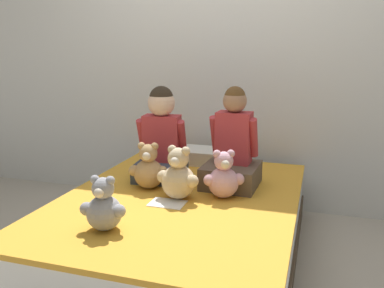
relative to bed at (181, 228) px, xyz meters
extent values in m
plane|color=#B2A899|center=(0.00, 0.00, -0.21)|extent=(14.00, 14.00, 0.00)
cube|color=silver|center=(0.00, 1.10, 1.04)|extent=(8.00, 0.06, 2.50)
cube|color=#473828|center=(0.00, 0.00, -0.13)|extent=(1.43, 1.91, 0.18)
cube|color=silver|center=(0.00, 0.00, 0.08)|extent=(1.40, 1.87, 0.23)
cube|color=gold|center=(0.00, 0.00, 0.20)|extent=(1.42, 1.89, 0.03)
cube|color=#384251|center=(-0.25, 0.29, 0.28)|extent=(0.37, 0.36, 0.12)
cube|color=#B23338|center=(-0.25, 0.34, 0.50)|extent=(0.27, 0.16, 0.32)
sphere|color=beige|center=(-0.25, 0.34, 0.75)|extent=(0.19, 0.19, 0.19)
sphere|color=#2D2319|center=(-0.25, 0.34, 0.78)|extent=(0.17, 0.17, 0.17)
cylinder|color=#B23338|center=(-0.40, 0.32, 0.51)|extent=(0.07, 0.15, 0.26)
cylinder|color=#B23338|center=(-0.11, 0.35, 0.51)|extent=(0.07, 0.15, 0.26)
cube|color=brown|center=(0.26, 0.29, 0.29)|extent=(0.37, 0.38, 0.15)
cube|color=#B23338|center=(0.26, 0.34, 0.54)|extent=(0.23, 0.16, 0.34)
sphere|color=#9E7051|center=(0.26, 0.34, 0.78)|extent=(0.16, 0.16, 0.16)
sphere|color=brown|center=(0.26, 0.34, 0.81)|extent=(0.14, 0.14, 0.14)
cylinder|color=#B23338|center=(0.13, 0.35, 0.55)|extent=(0.06, 0.15, 0.28)
cylinder|color=#B23338|center=(0.39, 0.34, 0.55)|extent=(0.06, 0.15, 0.28)
sphere|color=tan|center=(-0.25, 0.08, 0.32)|extent=(0.19, 0.19, 0.19)
sphere|color=tan|center=(-0.25, 0.08, 0.45)|extent=(0.12, 0.12, 0.12)
sphere|color=beige|center=(-0.24, 0.03, 0.45)|extent=(0.05, 0.05, 0.05)
sphere|color=tan|center=(-0.29, 0.07, 0.50)|extent=(0.05, 0.05, 0.05)
sphere|color=tan|center=(-0.21, 0.09, 0.50)|extent=(0.05, 0.05, 0.05)
sphere|color=tan|center=(-0.33, 0.04, 0.34)|extent=(0.07, 0.07, 0.07)
sphere|color=tan|center=(-0.15, 0.08, 0.34)|extent=(0.07, 0.07, 0.07)
sphere|color=#DBA3B2|center=(0.26, 0.06, 0.31)|extent=(0.19, 0.19, 0.19)
sphere|color=#DBA3B2|center=(0.26, 0.06, 0.45)|extent=(0.12, 0.12, 0.12)
sphere|color=beige|center=(0.28, 0.02, 0.44)|extent=(0.05, 0.05, 0.05)
sphere|color=#DBA3B2|center=(0.22, 0.05, 0.50)|extent=(0.05, 0.05, 0.05)
sphere|color=#DBA3B2|center=(0.30, 0.08, 0.50)|extent=(0.05, 0.05, 0.05)
sphere|color=#DBA3B2|center=(0.18, 0.01, 0.34)|extent=(0.07, 0.07, 0.07)
sphere|color=#DBA3B2|center=(0.35, 0.08, 0.34)|extent=(0.07, 0.07, 0.07)
sphere|color=#D1B78E|center=(0.00, -0.04, 0.32)|extent=(0.21, 0.21, 0.21)
sphere|color=#D1B78E|center=(0.00, -0.04, 0.47)|extent=(0.13, 0.13, 0.13)
sphere|color=beige|center=(0.00, -0.09, 0.47)|extent=(0.06, 0.06, 0.06)
sphere|color=#D1B78E|center=(-0.04, -0.03, 0.52)|extent=(0.05, 0.05, 0.05)
sphere|color=#D1B78E|center=(0.05, -0.05, 0.52)|extent=(0.05, 0.05, 0.05)
sphere|color=#D1B78E|center=(-0.10, -0.04, 0.35)|extent=(0.08, 0.08, 0.08)
sphere|color=#D1B78E|center=(0.10, -0.08, 0.35)|extent=(0.08, 0.08, 0.08)
sphere|color=#939399|center=(-0.21, -0.57, 0.31)|extent=(0.18, 0.18, 0.18)
sphere|color=#939399|center=(-0.21, -0.57, 0.44)|extent=(0.11, 0.11, 0.11)
sphere|color=beige|center=(-0.20, -0.62, 0.43)|extent=(0.05, 0.05, 0.05)
sphere|color=#939399|center=(-0.25, -0.58, 0.48)|extent=(0.05, 0.05, 0.05)
sphere|color=#939399|center=(-0.17, -0.57, 0.48)|extent=(0.05, 0.05, 0.05)
sphere|color=#939399|center=(-0.29, -0.60, 0.33)|extent=(0.07, 0.07, 0.07)
sphere|color=#939399|center=(-0.12, -0.58, 0.33)|extent=(0.07, 0.07, 0.07)
cube|color=silver|center=(0.00, 0.78, 0.27)|extent=(0.57, 0.28, 0.11)
cube|color=white|center=(-0.03, -0.15, 0.22)|extent=(0.21, 0.15, 0.00)
camera|label=1|loc=(0.79, -2.26, 1.11)|focal=38.00mm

